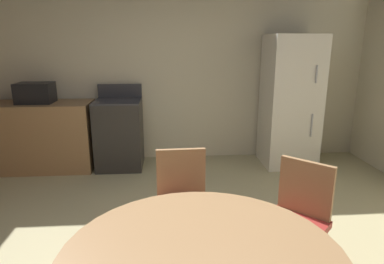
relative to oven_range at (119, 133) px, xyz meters
name	(u,v)px	position (x,y,z in m)	size (l,w,h in m)	color
wall_back	(162,65)	(0.59, 0.40, 0.88)	(6.08, 0.12, 2.70)	beige
kitchen_counter	(24,137)	(-1.25, 0.00, -0.02)	(1.80, 0.60, 0.90)	#9E754C
oven_range	(119,133)	(0.00, 0.00, 0.00)	(0.60, 0.60, 1.10)	#2D2B28
refrigerator	(290,102)	(2.31, -0.05, 0.41)	(0.68, 0.68, 1.76)	silver
microwave	(35,93)	(-1.04, 0.00, 0.56)	(0.44, 0.32, 0.26)	black
chair_north	(182,200)	(0.75, -2.10, 0.03)	(0.41, 0.41, 0.87)	#9E754C
chair_northeast	(297,216)	(1.53, -2.40, 0.03)	(0.57, 0.57, 0.87)	#9E754C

